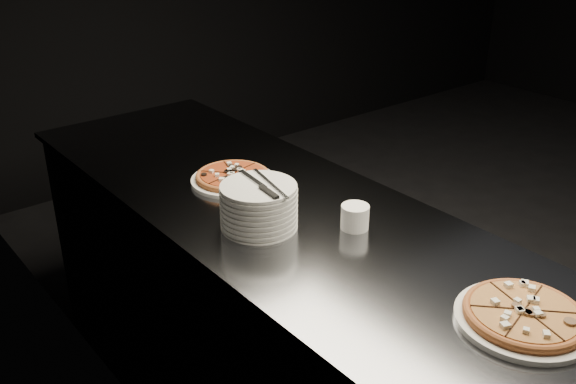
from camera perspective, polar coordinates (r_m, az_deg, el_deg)
wall_left at (r=1.59m, az=-9.99°, el=9.68°), size 0.02×5.00×2.80m
counter at (r=2.21m, az=0.44°, el=-12.60°), size 0.74×2.44×0.92m
pizza_mushroom at (r=1.58m, az=20.21°, el=-10.26°), size 0.33×0.33×0.04m
pizza_tomato at (r=2.17m, az=-4.92°, el=1.33°), size 0.30×0.30×0.03m
plate_stack at (r=1.86m, az=-2.61°, el=-1.27°), size 0.22×0.22×0.13m
cutlery at (r=1.82m, az=-2.11°, el=0.58°), size 0.11×0.23×0.01m
ramekin at (r=1.87m, az=5.97°, el=-2.16°), size 0.08×0.08×0.07m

